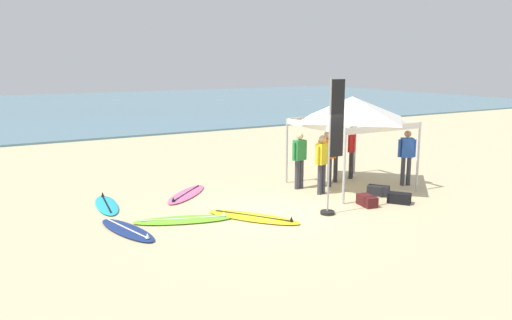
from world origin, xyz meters
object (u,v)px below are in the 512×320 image
object	(u,v)px
person_green	(299,156)
gear_bag_by_pole	(378,191)
surfboard_yellow	(253,217)
surfboard_navy	(127,230)
gear_bag_on_sand	(399,198)
surfboard_lime	(184,220)
person_red	(352,148)
person_orange	(327,155)
person_grey	(336,151)
canopy_tent	(352,109)
surfboard_cyan	(107,205)
banner_flag	(333,152)
surfboard_pink	(186,194)
person_yellow	(322,160)
person_blue	(407,154)
gear_bag_near_tent	(367,201)

from	to	relation	value
person_green	gear_bag_by_pole	distance (m)	2.49
surfboard_yellow	surfboard_navy	xyz separation A→B (m)	(-2.94, 0.59, 0.00)
person_green	gear_bag_on_sand	size ratio (longest dim) A/B	2.85
surfboard_lime	gear_bag_on_sand	world-z (taller)	gear_bag_on_sand
person_red	gear_bag_on_sand	world-z (taller)	person_red
surfboard_yellow	person_orange	world-z (taller)	person_orange
person_grey	gear_bag_by_pole	distance (m)	2.13
canopy_tent	gear_bag_on_sand	xyz separation A→B (m)	(-0.02, -2.08, -2.25)
surfboard_cyan	surfboard_navy	xyz separation A→B (m)	(-0.09, -2.27, -0.00)
surfboard_cyan	banner_flag	bearing A→B (deg)	-36.24
surfboard_pink	person_grey	distance (m)	4.92
surfboard_yellow	surfboard_cyan	distance (m)	4.04
surfboard_yellow	person_yellow	distance (m)	3.18
surfboard_yellow	person_green	distance (m)	3.38
person_blue	person_yellow	bearing A→B (deg)	170.77
person_blue	gear_bag_on_sand	world-z (taller)	person_blue
surfboard_pink	gear_bag_near_tent	world-z (taller)	gear_bag_near_tent
surfboard_lime	person_yellow	distance (m)	4.52
surfboard_pink	person_grey	world-z (taller)	person_grey
surfboard_cyan	person_red	bearing A→B (deg)	-5.10
person_yellow	surfboard_lime	bearing A→B (deg)	-175.02
person_green	banner_flag	world-z (taller)	banner_flag
surfboard_pink	person_green	xyz separation A→B (m)	(3.24, -0.95, 0.95)
surfboard_navy	gear_bag_near_tent	distance (m)	6.20
surfboard_navy	person_green	xyz separation A→B (m)	(5.58, 1.28, 0.95)
person_grey	gear_bag_by_pole	xyz separation A→B (m)	(-0.01, -1.96, -0.85)
person_grey	gear_bag_near_tent	world-z (taller)	person_grey
person_orange	person_blue	world-z (taller)	same
surfboard_yellow	person_green	world-z (taller)	person_green
person_orange	person_green	size ratio (longest dim) A/B	1.00
person_green	person_grey	xyz separation A→B (m)	(1.52, 0.17, 0.00)
gear_bag_on_sand	gear_bag_by_pole	bearing A→B (deg)	85.31
banner_flag	surfboard_pink	bearing A→B (deg)	126.03
surfboard_cyan	person_yellow	world-z (taller)	person_yellow
surfboard_cyan	surfboard_navy	distance (m)	2.28
person_orange	person_grey	bearing A→B (deg)	29.54
surfboard_navy	person_grey	xyz separation A→B (m)	(7.10, 1.45, 0.95)
surfboard_lime	gear_bag_near_tent	size ratio (longest dim) A/B	4.11
surfboard_pink	person_blue	bearing A→B (deg)	-19.56
person_blue	gear_bag_by_pole	bearing A→B (deg)	-162.65
surfboard_cyan	person_blue	distance (m)	8.93
surfboard_lime	banner_flag	distance (m)	3.99
person_red	gear_bag_by_pole	bearing A→B (deg)	-110.10
person_blue	person_yellow	world-z (taller)	same
surfboard_yellow	person_red	xyz separation A→B (m)	(4.92, 2.17, 0.95)
canopy_tent	surfboard_yellow	size ratio (longest dim) A/B	1.21
surfboard_pink	surfboard_cyan	distance (m)	2.25
person_grey	banner_flag	xyz separation A→B (m)	(-2.26, -2.65, 0.59)
gear_bag_near_tent	gear_bag_by_pole	xyz separation A→B (m)	(1.00, 0.63, 0.00)
gear_bag_by_pole	person_red	bearing A→B (deg)	69.90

